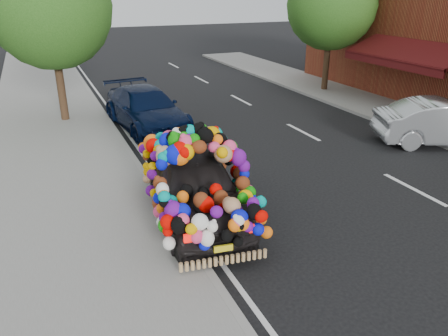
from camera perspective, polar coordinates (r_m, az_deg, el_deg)
name	(u,v)px	position (r m, az deg, el deg)	size (l,w,h in m)	color
ground	(288,217)	(9.65, 8.38, -6.41)	(100.00, 100.00, 0.00)	black
sidewalk	(83,261)	(8.46, -17.91, -11.43)	(4.00, 60.00, 0.12)	gray
kerb	(186,238)	(8.74, -5.05, -9.05)	(0.15, 60.00, 0.13)	gray
lane_markings	(414,189)	(11.79, 23.53, -2.54)	(6.00, 50.00, 0.01)	silver
tree_near_sidewalk	(49,6)	(16.63, -21.85, 18.99)	(4.20, 4.20, 6.13)	#332114
tree_far_b	(331,5)	(21.25, 13.86, 20.00)	(4.00, 4.00, 5.90)	#332114
plush_art_car	(195,171)	(9.18, -3.76, -0.39)	(2.57, 4.61, 2.08)	black
navy_sedan	(146,109)	(15.60, -10.17, 7.61)	(1.95, 4.79, 1.39)	black
silver_hatchback	(445,123)	(15.39, 26.95, 5.30)	(1.48, 4.25, 1.40)	#A2A5A9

